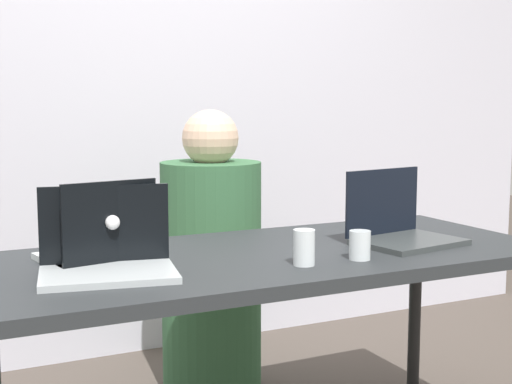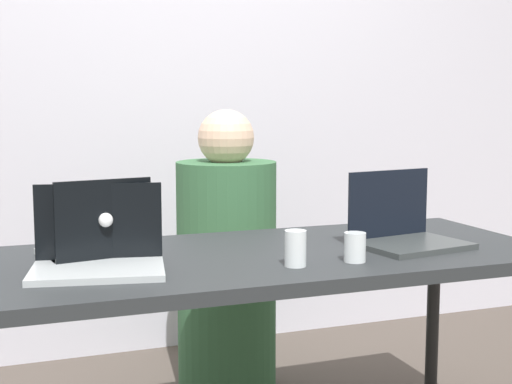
{
  "view_description": "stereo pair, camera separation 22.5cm",
  "coord_description": "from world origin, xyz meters",
  "px_view_note": "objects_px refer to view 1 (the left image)",
  "views": [
    {
      "loc": [
        -0.98,
        -1.94,
        1.19
      ],
      "look_at": [
        0.0,
        0.08,
        0.91
      ],
      "focal_mm": 50.0,
      "sensor_mm": 36.0,
      "label": 1
    },
    {
      "loc": [
        -0.77,
        -2.02,
        1.19
      ],
      "look_at": [
        0.0,
        0.08,
        0.91
      ],
      "focal_mm": 50.0,
      "sensor_mm": 36.0,
      "label": 2
    }
  ],
  "objects_px": {
    "laptop_front_right": "(399,227)",
    "laptop_front_left": "(107,256)",
    "person_at_center": "(211,269)",
    "water_glass_center": "(304,250)",
    "water_glass_right": "(360,247)",
    "laptop_back_left": "(99,245)"
  },
  "relations": [
    {
      "from": "laptop_front_right",
      "to": "laptop_front_left",
      "type": "bearing_deg",
      "value": 171.17
    },
    {
      "from": "person_at_center",
      "to": "water_glass_center",
      "type": "xyz_separation_m",
      "value": [
        -0.09,
        -0.91,
        0.26
      ]
    },
    {
      "from": "water_glass_right",
      "to": "water_glass_center",
      "type": "bearing_deg",
      "value": 177.91
    },
    {
      "from": "laptop_front_right",
      "to": "water_glass_right",
      "type": "height_order",
      "value": "laptop_front_right"
    },
    {
      "from": "person_at_center",
      "to": "water_glass_right",
      "type": "distance_m",
      "value": 0.95
    },
    {
      "from": "water_glass_right",
      "to": "person_at_center",
      "type": "bearing_deg",
      "value": 96.23
    },
    {
      "from": "person_at_center",
      "to": "laptop_front_left",
      "type": "distance_m",
      "value": 1.02
    },
    {
      "from": "person_at_center",
      "to": "laptop_back_left",
      "type": "xyz_separation_m",
      "value": [
        -0.6,
        -0.62,
        0.27
      ]
    },
    {
      "from": "laptop_front_right",
      "to": "water_glass_right",
      "type": "bearing_deg",
      "value": -158.76
    },
    {
      "from": "laptop_front_left",
      "to": "water_glass_right",
      "type": "xyz_separation_m",
      "value": [
        0.72,
        -0.14,
        -0.01
      ]
    },
    {
      "from": "water_glass_right",
      "to": "laptop_front_right",
      "type": "bearing_deg",
      "value": 30.75
    },
    {
      "from": "person_at_center",
      "to": "laptop_front_right",
      "type": "height_order",
      "value": "person_at_center"
    },
    {
      "from": "person_at_center",
      "to": "laptop_back_left",
      "type": "height_order",
      "value": "person_at_center"
    },
    {
      "from": "laptop_front_right",
      "to": "water_glass_center",
      "type": "xyz_separation_m",
      "value": [
        -0.45,
        -0.15,
        -0.01
      ]
    },
    {
      "from": "laptop_front_left",
      "to": "laptop_back_left",
      "type": "height_order",
      "value": "laptop_back_left"
    },
    {
      "from": "laptop_back_left",
      "to": "water_glass_right",
      "type": "bearing_deg",
      "value": 147.11
    },
    {
      "from": "laptop_front_left",
      "to": "water_glass_center",
      "type": "height_order",
      "value": "laptop_front_left"
    },
    {
      "from": "laptop_front_left",
      "to": "water_glass_center",
      "type": "distance_m",
      "value": 0.55
    },
    {
      "from": "water_glass_right",
      "to": "water_glass_center",
      "type": "height_order",
      "value": "water_glass_center"
    },
    {
      "from": "laptop_front_right",
      "to": "laptop_front_left",
      "type": "height_order",
      "value": "laptop_front_right"
    },
    {
      "from": "laptop_front_right",
      "to": "water_glass_center",
      "type": "distance_m",
      "value": 0.47
    },
    {
      "from": "person_at_center",
      "to": "laptop_front_right",
      "type": "relative_size",
      "value": 3.19
    }
  ]
}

